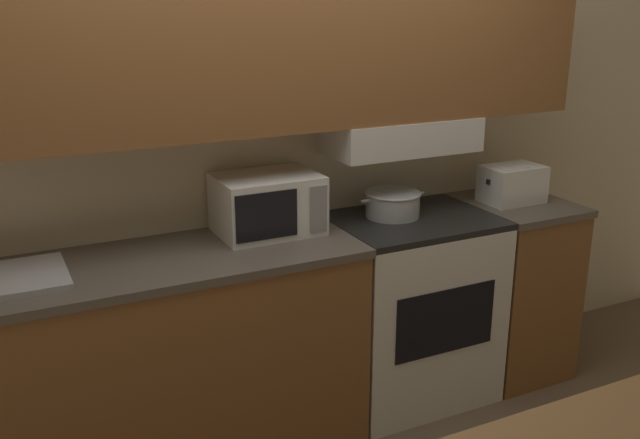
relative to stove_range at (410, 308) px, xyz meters
name	(u,v)px	position (x,y,z in m)	size (l,w,h in m)	color
ground_plane	(264,394)	(-0.67, 0.29, -0.47)	(16.00, 16.00, 0.00)	brown
wall_back	(265,106)	(-0.65, 0.23, 1.00)	(5.47, 0.38, 2.55)	beige
lower_counter_main	(147,366)	(-1.30, 0.00, 0.00)	(1.83, 0.61, 0.93)	brown
lower_counter_right_stub	(510,285)	(0.63, 0.00, 0.00)	(0.49, 0.61, 0.93)	brown
stove_range	(410,308)	(0.00, 0.00, 0.00)	(0.76, 0.59, 0.93)	white
cooking_pot	(393,203)	(-0.08, 0.07, 0.53)	(0.35, 0.27, 0.12)	#B7BABF
microwave	(267,204)	(-0.70, 0.11, 0.59)	(0.44, 0.34, 0.26)	white
toaster	(512,184)	(0.60, 0.01, 0.56)	(0.31, 0.21, 0.19)	white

